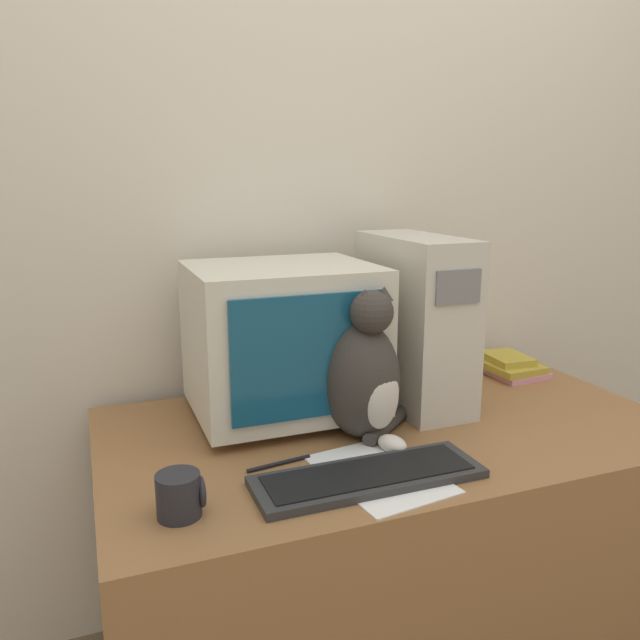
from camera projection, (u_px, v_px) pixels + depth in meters
The scene contains 10 objects.
wall_back at pixel (325, 203), 1.86m from camera, with size 7.00×0.05×2.50m.
desk at pixel (388, 553), 1.64m from camera, with size 1.41×0.79×0.72m.
crt_monitor at pixel (283, 339), 1.58m from camera, with size 0.45×0.39×0.39m.
computer_tower at pixel (414, 320), 1.68m from camera, with size 0.17×0.41×0.46m.
keyboard at pixel (368, 477), 1.27m from camera, with size 0.48×0.16×0.02m.
cat at pixel (364, 376), 1.46m from camera, with size 0.30×0.27×0.36m.
book_stack at pixel (509, 366), 1.95m from camera, with size 0.18×0.21×0.06m.
pen at pixel (279, 463), 1.34m from camera, with size 0.15×0.03×0.01m.
paper_sheet at pixel (379, 474), 1.30m from camera, with size 0.25×0.32×0.00m.
mug at pixel (180, 495), 1.13m from camera, with size 0.09×0.08×0.08m.
Camera 1 is at (-0.69, -0.90, 1.33)m, focal length 35.00 mm.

